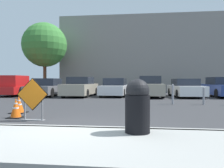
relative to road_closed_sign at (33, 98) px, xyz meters
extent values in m
plane|color=#333335|center=(1.63, 8.69, -0.69)|extent=(96.00, 96.00, 0.00)
cube|color=#999993|center=(1.63, -2.48, -0.62)|extent=(29.80, 2.34, 0.14)
cube|color=#999993|center=(1.63, -1.31, -0.62)|extent=(29.80, 0.20, 0.14)
cube|color=black|center=(0.00, 0.00, 0.12)|extent=(1.00, 0.02, 1.00)
cube|color=orange|center=(0.00, -0.02, 0.12)|extent=(0.94, 0.02, 0.94)
cube|color=slate|center=(0.00, 0.04, -0.68)|extent=(0.68, 0.20, 0.02)
cube|color=slate|center=(-0.28, 0.04, -0.29)|extent=(0.04, 0.04, 0.81)
cube|color=slate|center=(0.28, 0.04, -0.29)|extent=(0.04, 0.04, 0.81)
cube|color=black|center=(-0.80, 0.42, -0.68)|extent=(0.46, 0.46, 0.03)
cone|color=#EA590F|center=(-0.80, 0.42, -0.35)|extent=(0.34, 0.34, 0.62)
cylinder|color=white|center=(-0.80, 0.42, -0.22)|extent=(0.11, 0.11, 0.06)
cylinder|color=white|center=(-0.80, 0.42, -0.36)|extent=(0.19, 0.19, 0.06)
cube|color=black|center=(-1.26, 1.42, -0.68)|extent=(0.54, 0.54, 0.03)
cone|color=#EA590F|center=(-1.26, 1.42, -0.35)|extent=(0.40, 0.40, 0.62)
cylinder|color=white|center=(-1.26, 1.42, -0.22)|extent=(0.12, 0.12, 0.06)
cylinder|color=white|center=(-1.26, 1.42, -0.36)|extent=(0.22, 0.22, 0.06)
cube|color=red|center=(-6.51, 10.73, -0.21)|extent=(2.10, 5.23, 0.55)
cube|color=red|center=(-6.50, 9.56, 0.49)|extent=(1.90, 2.11, 0.85)
cube|color=red|center=(-6.53, 12.97, 0.29)|extent=(1.94, 0.12, 0.45)
cube|color=red|center=(-5.55, 11.78, 0.29)|extent=(0.13, 2.50, 0.45)
cube|color=red|center=(-7.49, 11.76, 0.29)|extent=(0.13, 2.50, 0.45)
cylinder|color=black|center=(-5.55, 9.18, -0.31)|extent=(0.25, 0.76, 0.75)
cylinder|color=black|center=(-5.59, 12.30, -0.31)|extent=(0.25, 0.76, 0.75)
cylinder|color=black|center=(-7.46, 12.28, -0.31)|extent=(0.25, 0.76, 0.75)
cube|color=slate|center=(-3.85, 10.12, -0.18)|extent=(2.04, 4.70, 0.63)
cube|color=#1E232D|center=(-3.85, 10.23, 0.42)|extent=(1.73, 2.19, 0.56)
cylinder|color=black|center=(-2.93, 8.71, -0.34)|extent=(0.22, 0.70, 0.70)
cylinder|color=black|center=(-4.66, 8.65, -0.34)|extent=(0.22, 0.70, 0.70)
cylinder|color=black|center=(-3.04, 11.58, -0.34)|extent=(0.22, 0.70, 0.70)
cylinder|color=black|center=(-4.77, 11.52, -0.34)|extent=(0.22, 0.70, 0.70)
cube|color=#A39984|center=(-1.19, 10.26, -0.13)|extent=(1.97, 4.73, 0.79)
cube|color=#1E232D|center=(-1.19, 10.38, 0.54)|extent=(1.70, 2.19, 0.54)
cylinder|color=black|center=(-0.36, 8.79, -0.38)|extent=(0.21, 0.62, 0.62)
cylinder|color=black|center=(-2.08, 8.83, -0.38)|extent=(0.21, 0.62, 0.62)
cylinder|color=black|center=(-0.30, 11.70, -0.38)|extent=(0.21, 0.62, 0.62)
cylinder|color=black|center=(-2.02, 11.73, -0.38)|extent=(0.21, 0.62, 0.62)
cube|color=silver|center=(1.47, 10.76, -0.18)|extent=(2.07, 4.64, 0.67)
cube|color=#1E232D|center=(1.48, 10.88, 0.43)|extent=(1.71, 2.18, 0.56)
cylinder|color=black|center=(2.21, 9.31, -0.37)|extent=(0.24, 0.65, 0.64)
cylinder|color=black|center=(0.56, 9.41, -0.37)|extent=(0.24, 0.65, 0.64)
cylinder|color=black|center=(2.38, 12.12, -0.37)|extent=(0.24, 0.65, 0.64)
cylinder|color=black|center=(0.72, 12.22, -0.37)|extent=(0.24, 0.65, 0.64)
cube|color=#A39984|center=(4.13, 10.24, -0.10)|extent=(1.80, 4.53, 0.79)
cube|color=#1E232D|center=(4.13, 10.36, 0.58)|extent=(1.55, 2.10, 0.57)
cylinder|color=black|center=(4.95, 8.86, -0.34)|extent=(0.21, 0.71, 0.71)
cylinder|color=black|center=(3.36, 8.83, -0.34)|extent=(0.21, 0.71, 0.71)
cylinder|color=black|center=(4.89, 11.65, -0.34)|extent=(0.21, 0.71, 0.71)
cylinder|color=black|center=(3.31, 11.62, -0.34)|extent=(0.21, 0.71, 0.71)
cube|color=white|center=(6.79, 10.43, -0.19)|extent=(2.14, 4.34, 0.68)
cube|color=#1E232D|center=(6.78, 10.53, 0.41)|extent=(1.78, 2.04, 0.51)
cylinder|color=black|center=(7.73, 9.17, -0.39)|extent=(0.24, 0.61, 0.60)
cylinder|color=black|center=(6.00, 9.06, -0.39)|extent=(0.24, 0.61, 0.60)
cylinder|color=black|center=(7.58, 11.79, -0.39)|extent=(0.24, 0.61, 0.60)
cylinder|color=black|center=(5.84, 11.68, -0.39)|extent=(0.24, 0.61, 0.60)
cube|color=navy|center=(9.45, 10.73, -0.14)|extent=(1.91, 4.46, 0.74)
cube|color=#1E232D|center=(9.44, 10.84, 0.51)|extent=(1.62, 2.07, 0.55)
cylinder|color=black|center=(8.67, 9.34, -0.36)|extent=(0.22, 0.66, 0.66)
cylinder|color=black|center=(8.59, 12.07, -0.36)|extent=(0.22, 0.66, 0.66)
cylinder|color=black|center=(3.19, -1.77, -0.16)|extent=(0.52, 0.52, 0.78)
sphere|color=black|center=(3.19, -1.77, 0.33)|extent=(0.49, 0.49, 0.49)
cylinder|color=gray|center=(5.02, 5.15, -0.20)|extent=(0.11, 0.11, 0.97)
sphere|color=gray|center=(5.02, 5.15, 0.28)|extent=(0.12, 0.12, 0.12)
cylinder|color=gray|center=(6.55, 5.15, -0.27)|extent=(0.11, 0.11, 0.84)
sphere|color=gray|center=(6.55, 5.15, 0.15)|extent=(0.12, 0.12, 0.12)
cube|color=gray|center=(5.12, 19.38, 3.45)|extent=(20.84, 5.00, 8.27)
cylinder|color=#513823|center=(-5.88, 14.35, 0.87)|extent=(0.32, 0.32, 3.11)
sphere|color=#387A33|center=(-5.88, 14.35, 4.05)|extent=(4.34, 4.34, 4.34)
camera|label=1|loc=(3.17, -6.35, 0.54)|focal=35.00mm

